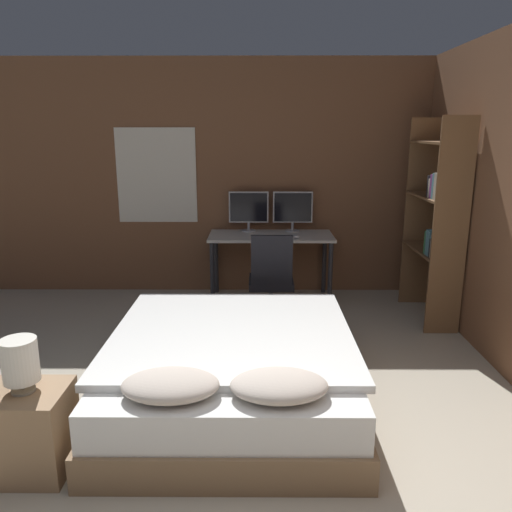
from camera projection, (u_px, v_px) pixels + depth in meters
The scene contains 11 objects.
wall_back at pixel (255, 179), 5.83m from camera, with size 12.00×0.08×2.70m.
bed at pixel (232, 370), 3.52m from camera, with size 1.69×1.94×0.59m.
nightstand at pixel (29, 431), 2.82m from camera, with size 0.45×0.39×0.50m.
bedside_lamp at pixel (20, 361), 2.71m from camera, with size 0.19×0.19×0.31m.
desk at pixel (271, 243), 5.63m from camera, with size 1.39×0.61×0.76m.
monitor_left at pixel (249, 209), 5.74m from camera, with size 0.46×0.16×0.46m.
monitor_right at pixel (293, 209), 5.74m from camera, with size 0.46×0.16×0.46m.
keyboard at pixel (271, 238), 5.41m from camera, with size 0.36×0.13×0.02m.
computer_mouse at pixel (296, 237), 5.40m from camera, with size 0.07×0.05×0.04m.
office_chair at pixel (271, 289), 4.97m from camera, with size 0.52×0.52×0.94m.
bookshelf at pixel (438, 213), 4.88m from camera, with size 0.33×0.92×2.03m.
Camera 1 is at (0.03, -1.87, 1.90)m, focal length 35.00 mm.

